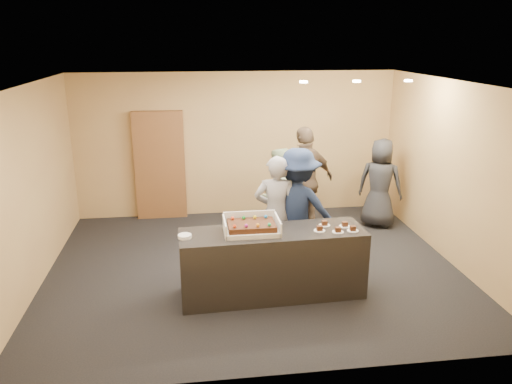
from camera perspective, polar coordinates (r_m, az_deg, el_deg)
The scene contains 17 objects.
room at distance 7.05m, azimuth -0.30°, elevation 1.31°, with size 6.04×6.00×2.70m.
serving_counter at distance 6.62m, azimuth 1.88°, elevation -8.14°, with size 2.40×0.70×0.90m, color black.
storage_cabinet at distance 9.44m, azimuth -10.92°, elevation 2.99°, with size 0.92×0.15×2.02m, color brown.
cake_box at distance 6.41m, azimuth -0.55°, elevation -4.17°, with size 0.70×0.49×0.21m.
sheet_cake at distance 6.37m, azimuth -0.53°, elevation -3.83°, with size 0.60×0.41×0.12m.
plate_stack at distance 6.29m, azimuth -8.15°, elevation -5.03°, with size 0.17×0.17×0.04m, color white.
slice_a at distance 6.50m, azimuth 7.27°, elevation -4.24°, with size 0.15×0.15×0.07m.
slice_b at distance 6.68m, azimuth 7.84°, elevation -3.63°, with size 0.15×0.15×0.07m.
slice_c at distance 6.49m, azimuth 9.35°, elevation -4.36°, with size 0.15×0.15×0.07m.
slice_d at distance 6.69m, azimuth 10.11°, elevation -3.72°, with size 0.15×0.15×0.07m.
slice_e at distance 6.56m, azimuth 11.00°, elevation -4.20°, with size 0.15×0.15×0.07m.
person_server_grey at distance 7.21m, azimuth 2.29°, elevation -2.48°, with size 0.62×0.41×1.71m, color gray.
person_sage_man at distance 8.11m, azimuth 2.57°, elevation -0.58°, with size 0.78×0.61×1.61m, color gray.
person_navy_man at distance 7.31m, azimuth 4.73°, elevation -1.90°, with size 1.16×0.67×1.79m, color #182441.
person_brown_extra at distance 8.50m, azimuth 5.62°, elevation 1.18°, with size 1.11×0.46×1.89m, color brown.
person_dark_suit at distance 9.15m, azimuth 14.00°, elevation 0.99°, with size 0.79×0.51×1.61m, color #26272B.
ceiling_spotlights at distance 7.66m, azimuth 11.43°, elevation 12.31°, with size 1.72×0.12×0.03m.
Camera 1 is at (-0.86, -6.73, 3.29)m, focal length 35.00 mm.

